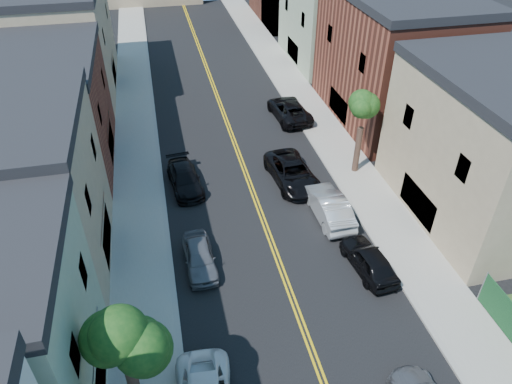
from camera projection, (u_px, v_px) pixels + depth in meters
sidewalk_left at (135, 130)px, 39.96m from camera, size 3.20×100.00×0.15m
sidewalk_right at (312, 111)px, 42.76m from camera, size 3.20×100.00×0.15m
curb_left at (155, 127)px, 40.27m from camera, size 0.30×100.00×0.15m
curb_right at (294, 113)px, 42.45m from camera, size 0.30×100.00×0.15m
bldg_left_tan_near at (7, 204)px, 24.47m from camera, size 9.00×10.00×9.00m
bldg_left_brick at (39, 117)px, 33.41m from camera, size 9.00×12.00×8.00m
bldg_left_tan_far at (58, 42)px, 43.96m from camera, size 9.00×16.00×9.50m
bldg_right_tan at (495, 151)px, 28.65m from camera, size 9.00×12.00×9.00m
bldg_right_brick at (393, 61)px, 39.35m from camera, size 9.00×14.00×10.00m
bldg_right_palegrn at (334, 21)px, 50.79m from camera, size 9.00×12.00×8.50m
tree_left_mid at (119, 327)px, 15.69m from camera, size 5.20×5.20×9.29m
tree_right_far at (365, 100)px, 31.55m from camera, size 4.40×4.40×8.03m
grey_car_left at (200, 257)px, 26.69m from camera, size 1.79×4.23×1.43m
black_car_left at (185, 179)px, 32.96m from camera, size 2.53×5.11×1.43m
black_car_right at (369, 260)px, 26.45m from camera, size 2.24×4.60×1.51m
silver_car_right at (329, 206)px, 30.21m from camera, size 1.92×5.23×1.71m
dark_car_right_far at (289, 110)px, 41.36m from camera, size 3.11×6.02×1.62m
black_suv_lane at (292, 173)px, 33.40m from camera, size 3.18×6.03×1.62m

